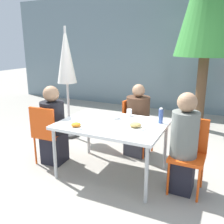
# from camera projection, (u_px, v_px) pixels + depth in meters

# --- Properties ---
(ground_plane) EXTENTS (24.00, 24.00, 0.00)m
(ground_plane) POSITION_uv_depth(u_px,v_px,m) (112.00, 173.00, 3.47)
(ground_plane) COLOR gray
(building_facade) EXTENTS (10.00, 0.20, 3.00)m
(building_facade) POSITION_uv_depth(u_px,v_px,m) (175.00, 53.00, 6.38)
(building_facade) COLOR slate
(building_facade) RESTS_ON ground
(dining_table) EXTENTS (1.37, 0.98, 0.73)m
(dining_table) POSITION_uv_depth(u_px,v_px,m) (112.00, 127.00, 3.29)
(dining_table) COLOR white
(dining_table) RESTS_ON ground
(chair_left) EXTENTS (0.42, 0.42, 0.88)m
(chair_left) POSITION_uv_depth(u_px,v_px,m) (47.00, 130.00, 3.62)
(chair_left) COLOR #E54C14
(chair_left) RESTS_ON ground
(person_left) EXTENTS (0.34, 0.34, 1.17)m
(person_left) POSITION_uv_depth(u_px,v_px,m) (53.00, 127.00, 3.66)
(person_left) COLOR black
(person_left) RESTS_ON ground
(chair_right) EXTENTS (0.40, 0.40, 0.88)m
(chair_right) POSITION_uv_depth(u_px,v_px,m) (189.00, 149.00, 2.99)
(chair_right) COLOR #E54C14
(chair_right) RESTS_ON ground
(person_right) EXTENTS (0.32, 0.32, 1.22)m
(person_right) POSITION_uv_depth(u_px,v_px,m) (184.00, 145.00, 2.92)
(person_right) COLOR black
(person_right) RESTS_ON ground
(chair_far) EXTENTS (0.45, 0.45, 0.88)m
(chair_far) POSITION_uv_depth(u_px,v_px,m) (135.00, 122.00, 4.02)
(chair_far) COLOR #E54C14
(chair_far) RESTS_ON ground
(person_far) EXTENTS (0.37, 0.37, 1.14)m
(person_far) POSITION_uv_depth(u_px,v_px,m) (138.00, 123.00, 3.93)
(person_far) COLOR #383842
(person_far) RESTS_ON ground
(closed_umbrella) EXTENTS (0.36, 0.36, 2.03)m
(closed_umbrella) POSITION_uv_depth(u_px,v_px,m) (66.00, 60.00, 4.47)
(closed_umbrella) COLOR #333333
(closed_umbrella) RESTS_ON ground
(plate_0) EXTENTS (0.22, 0.22, 0.06)m
(plate_0) POSITION_uv_depth(u_px,v_px,m) (76.00, 126.00, 3.09)
(plate_0) COLOR white
(plate_0) RESTS_ON dining_table
(plate_1) EXTENTS (0.26, 0.26, 0.07)m
(plate_1) POSITION_uv_depth(u_px,v_px,m) (135.00, 126.00, 3.07)
(plate_1) COLOR white
(plate_1) RESTS_ON dining_table
(bottle) EXTENTS (0.06, 0.06, 0.21)m
(bottle) POSITION_uv_depth(u_px,v_px,m) (161.00, 116.00, 3.24)
(bottle) COLOR #334C8E
(bottle) RESTS_ON dining_table
(drinking_cup) EXTENTS (0.08, 0.08, 0.10)m
(drinking_cup) POSITION_uv_depth(u_px,v_px,m) (129.00, 113.00, 3.57)
(drinking_cup) COLOR white
(drinking_cup) RESTS_ON dining_table
(salad_bowl) EXTENTS (0.15, 0.15, 0.06)m
(salad_bowl) POSITION_uv_depth(u_px,v_px,m) (114.00, 117.00, 3.46)
(salad_bowl) COLOR white
(salad_bowl) RESTS_ON dining_table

